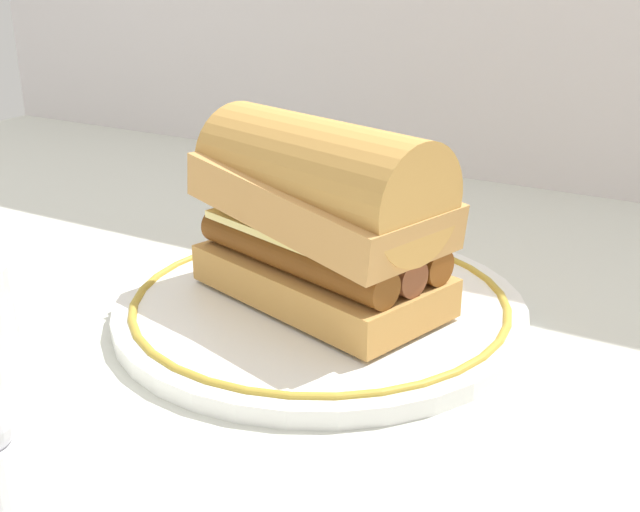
# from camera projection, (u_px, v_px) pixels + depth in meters

# --- Properties ---
(ground_plane) EXTENTS (1.50, 1.50, 0.00)m
(ground_plane) POSITION_uv_depth(u_px,v_px,m) (324.00, 322.00, 0.55)
(ground_plane) COLOR beige
(plate) EXTENTS (0.29, 0.29, 0.01)m
(plate) POSITION_uv_depth(u_px,v_px,m) (320.00, 305.00, 0.55)
(plate) COLOR white
(plate) RESTS_ON ground_plane
(sausage_sandwich) EXTENTS (0.19, 0.14, 0.12)m
(sausage_sandwich) POSITION_uv_depth(u_px,v_px,m) (320.00, 211.00, 0.53)
(sausage_sandwich) COLOR #C28C46
(sausage_sandwich) RESTS_ON plate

